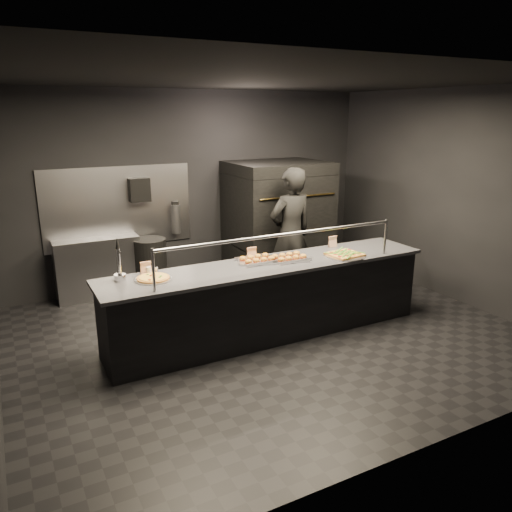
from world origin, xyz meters
name	(u,v)px	position (x,y,z in m)	size (l,w,h in m)	color
room	(267,216)	(-0.02, 0.05, 1.50)	(6.04, 6.00, 3.00)	black
service_counter	(270,299)	(0.00, 0.00, 0.46)	(4.10, 0.78, 1.37)	black
pizza_oven	(277,221)	(1.20, 1.90, 0.97)	(1.50, 1.23, 1.91)	black
prep_shelf	(98,268)	(-1.60, 2.32, 0.45)	(1.20, 0.35, 0.90)	#99999E
towel_dispenser	(139,190)	(-0.90, 2.39, 1.55)	(0.30, 0.20, 0.35)	black
fire_extinguisher	(176,218)	(-0.35, 2.40, 1.06)	(0.14, 0.14, 0.51)	#B2B2B7
beer_tap	(119,268)	(-1.73, 0.20, 1.06)	(0.12, 0.18, 0.48)	silver
round_pizza	(153,278)	(-1.41, 0.07, 0.94)	(0.40, 0.40, 0.03)	silver
slider_tray_a	(257,259)	(-0.10, 0.14, 0.95)	(0.54, 0.47, 0.07)	silver
slider_tray_b	(289,257)	(0.29, 0.04, 0.95)	(0.54, 0.46, 0.07)	silver
square_pizza	(345,255)	(0.99, -0.15, 0.94)	(0.50, 0.50, 0.05)	silver
condiment_jar	(151,271)	(-1.37, 0.26, 0.96)	(0.13, 0.05, 0.09)	silver
tent_cards	(249,253)	(-0.14, 0.28, 1.00)	(2.66, 0.04, 0.15)	white
trash_bin	(151,266)	(-0.85, 2.20, 0.42)	(0.50, 0.50, 0.83)	black
worker	(290,234)	(0.90, 1.01, 0.96)	(0.70, 0.46, 1.92)	black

